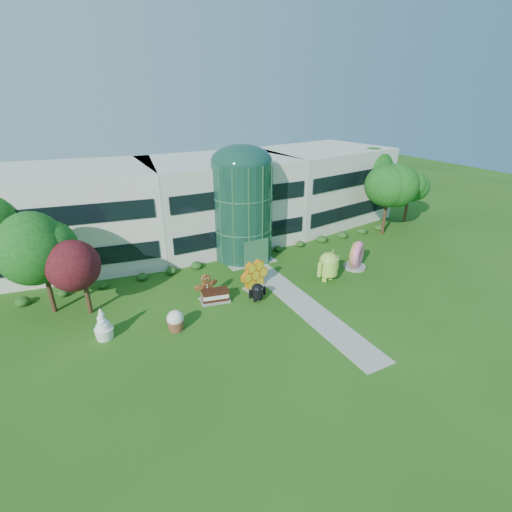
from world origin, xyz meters
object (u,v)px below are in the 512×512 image
android_black (257,291)px  donut (356,255)px  gingerbread (206,286)px  android_green (329,264)px

android_black → donut: bearing=7.0°
donut → gingerbread: donut is taller
android_black → gingerbread: bearing=148.8°
android_black → donut: size_ratio=0.64×
donut → android_green: bearing=158.7°
android_green → donut: 4.05m
android_green → android_black: 7.51m
donut → android_black: bearing=152.7°
android_green → android_black: (-7.48, -0.30, -0.69)m
android_green → donut: android_green is taller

